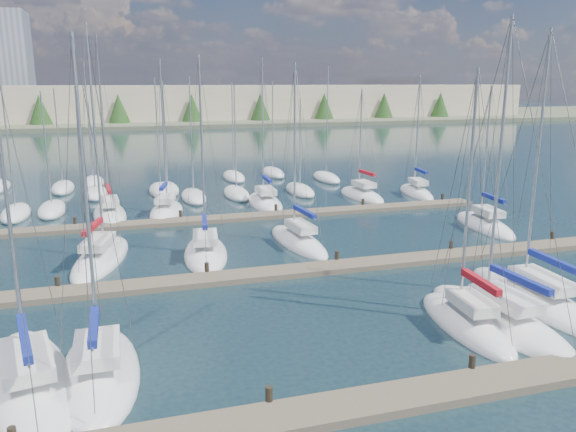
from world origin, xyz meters
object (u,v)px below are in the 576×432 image
object	(u,v)px
sailboat_o	(166,211)
sailboat_f	(534,299)
sailboat_b	(29,383)
sailboat_d	(466,323)
sailboat_e	(497,319)
sailboat_j	(206,253)
sailboat_i	(101,258)
sailboat_p	(265,202)
sailboat_r	(416,192)
sailboat_n	(110,214)
sailboat_c	(100,372)
sailboat_q	(362,195)
sailboat_m	(484,225)
sailboat_k	(298,241)

from	to	relation	value
sailboat_o	sailboat_f	size ratio (longest dim) A/B	0.96
sailboat_b	sailboat_d	xyz separation A→B (m)	(18.41, -0.08, 0.02)
sailboat_e	sailboat_b	bearing A→B (deg)	176.15
sailboat_j	sailboat_i	world-z (taller)	sailboat_i
sailboat_p	sailboat_r	bearing A→B (deg)	3.08
sailboat_p	sailboat_n	size ratio (longest dim) A/B	0.89
sailboat_c	sailboat_j	size ratio (longest dim) A/B	1.00
sailboat_n	sailboat_i	world-z (taller)	sailboat_n
sailboat_i	sailboat_e	bearing A→B (deg)	-26.61
sailboat_n	sailboat_q	bearing A→B (deg)	-0.55
sailboat_r	sailboat_n	xyz separation A→B (m)	(-29.22, -0.97, 0.00)
sailboat_m	sailboat_j	xyz separation A→B (m)	(-21.70, -1.12, 0.01)
sailboat_p	sailboat_i	bearing A→B (deg)	-134.08
sailboat_q	sailboat_d	distance (m)	29.80
sailboat_f	sailboat_j	size ratio (longest dim) A/B	1.06
sailboat_q	sailboat_b	bearing A→B (deg)	-135.66
sailboat_m	sailboat_o	xyz separation A→B (m)	(-23.11, 11.83, 0.02)
sailboat_k	sailboat_c	bearing A→B (deg)	-135.41
sailboat_c	sailboat_e	distance (m)	17.64
sailboat_m	sailboat_c	bearing A→B (deg)	-143.76
sailboat_e	sailboat_q	bearing A→B (deg)	74.65
sailboat_o	sailboat_q	distance (m)	18.91
sailboat_k	sailboat_r	bearing A→B (deg)	33.70
sailboat_k	sailboat_p	distance (m)	13.24
sailboat_r	sailboat_b	bearing A→B (deg)	-129.60
sailboat_c	sailboat_i	distance (m)	14.92
sailboat_c	sailboat_i	size ratio (longest dim) A/B	0.89
sailboat_p	sailboat_f	world-z (taller)	sailboat_f
sailboat_e	sailboat_r	bearing A→B (deg)	63.95
sailboat_n	sailboat_e	xyz separation A→B (m)	(17.51, -27.48, -0.01)
sailboat_f	sailboat_i	world-z (taller)	sailboat_i
sailboat_c	sailboat_q	xyz separation A→B (m)	(23.58, 28.66, -0.00)
sailboat_q	sailboat_i	xyz separation A→B (m)	(-23.87, -13.75, 0.02)
sailboat_c	sailboat_f	xyz separation A→B (m)	(21.02, 1.44, -0.00)
sailboat_c	sailboat_n	world-z (taller)	sailboat_n
sailboat_m	sailboat_q	xyz separation A→B (m)	(-4.27, 13.50, -0.00)
sailboat_m	sailboat_d	distance (m)	19.39
sailboat_p	sailboat_d	distance (m)	28.40
sailboat_e	sailboat_q	distance (m)	29.40
sailboat_r	sailboat_p	world-z (taller)	sailboat_p
sailboat_f	sailboat_k	bearing A→B (deg)	123.79
sailboat_f	sailboat_d	size ratio (longest dim) A/B	1.15
sailboat_k	sailboat_f	xyz separation A→B (m)	(8.31, -13.52, -0.01)
sailboat_m	sailboat_n	xyz separation A→B (m)	(-27.73, 12.19, 0.02)
sailboat_c	sailboat_d	world-z (taller)	sailboat_c
sailboat_k	sailboat_b	xyz separation A→B (m)	(-15.18, -15.04, -0.02)
sailboat_n	sailboat_q	world-z (taller)	sailboat_n
sailboat_f	sailboat_e	bearing A→B (deg)	-152.81
sailboat_p	sailboat_d	world-z (taller)	sailboat_p
sailboat_e	sailboat_d	distance (m)	1.69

